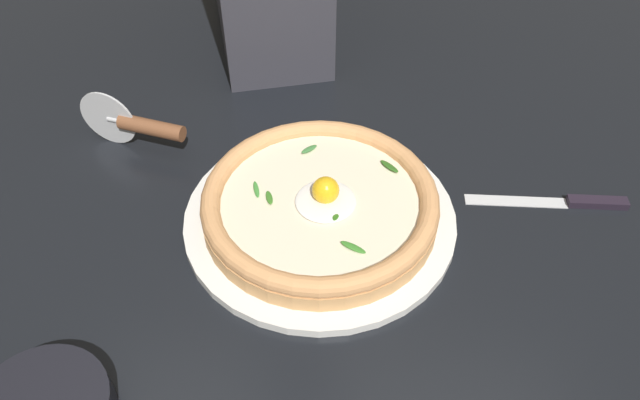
% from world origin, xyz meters
% --- Properties ---
extents(ground_plane, '(2.40, 2.40, 0.03)m').
position_xyz_m(ground_plane, '(0.00, 0.00, -0.01)').
color(ground_plane, black).
rests_on(ground_plane, ground).
extents(pizza_plate, '(0.34, 0.34, 0.01)m').
position_xyz_m(pizza_plate, '(0.00, 0.03, 0.01)').
color(pizza_plate, white).
rests_on(pizza_plate, ground).
extents(pizza, '(0.29, 0.29, 0.06)m').
position_xyz_m(pizza, '(0.00, 0.03, 0.03)').
color(pizza, tan).
rests_on(pizza, pizza_plate).
extents(pizza_cutter, '(0.06, 0.15, 0.08)m').
position_xyz_m(pizza_cutter, '(0.14, 0.28, 0.04)').
color(pizza_cutter, silver).
rests_on(pizza_cutter, ground).
extents(table_knife, '(0.03, 0.21, 0.01)m').
position_xyz_m(table_knife, '(0.03, -0.29, 0.00)').
color(table_knife, silver).
rests_on(table_knife, ground).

